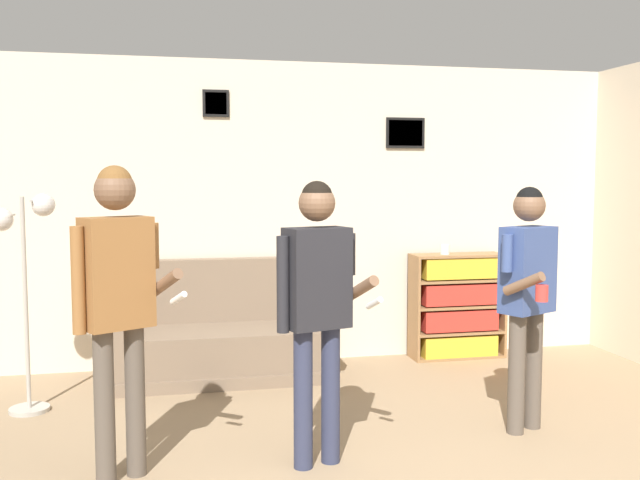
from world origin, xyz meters
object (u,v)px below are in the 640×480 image
object	(u,v)px
person_watcher_holding_cup	(528,283)
drinking_cup	(445,249)
floor_lamp	(24,261)
bookshelf	(457,306)
person_player_foreground_center	(317,293)
person_player_foreground_left	(117,288)
couch	(223,340)

from	to	relation	value
person_watcher_holding_cup	drinking_cup	size ratio (longest dim) A/B	17.73
floor_lamp	bookshelf	bearing A→B (deg)	12.93
person_player_foreground_center	person_watcher_holding_cup	world-z (taller)	person_player_foreground_center
bookshelf	person_watcher_holding_cup	xyz separation A→B (m)	(-0.34, -1.93, 0.50)
person_player_foreground_center	person_watcher_holding_cup	size ratio (longest dim) A/B	1.02
floor_lamp	person_watcher_holding_cup	bearing A→B (deg)	-18.52
person_player_foreground_left	couch	bearing A→B (deg)	70.09
bookshelf	floor_lamp	world-z (taller)	floor_lamp
bookshelf	person_watcher_holding_cup	bearing A→B (deg)	-99.88
couch	person_player_foreground_center	distance (m)	2.16
bookshelf	drinking_cup	size ratio (longest dim) A/B	10.65
person_watcher_holding_cup	drinking_cup	xyz separation A→B (m)	(0.21, 1.93, 0.03)
person_player_foreground_left	person_player_foreground_center	xyz separation A→B (m)	(1.10, -0.04, -0.06)
person_player_foreground_left	person_watcher_holding_cup	size ratio (longest dim) A/B	1.08
floor_lamp	person_player_foreground_left	bearing A→B (deg)	-61.65
bookshelf	person_watcher_holding_cup	size ratio (longest dim) A/B	0.60
bookshelf	couch	bearing A→B (deg)	-175.04
couch	bookshelf	size ratio (longest dim) A/B	1.84
floor_lamp	person_player_foreground_left	distance (m)	1.51
person_player_foreground_center	couch	bearing A→B (deg)	100.86
bookshelf	floor_lamp	bearing A→B (deg)	-167.07
bookshelf	drinking_cup	world-z (taller)	drinking_cup
bookshelf	person_player_foreground_center	size ratio (longest dim) A/B	0.59
person_player_foreground_center	person_watcher_holding_cup	distance (m)	1.48
person_watcher_holding_cup	couch	bearing A→B (deg)	136.69
bookshelf	person_player_foreground_left	xyz separation A→B (m)	(-2.90, -2.16, 0.59)
couch	floor_lamp	bearing A→B (deg)	-155.93
bookshelf	person_player_foreground_left	size ratio (longest dim) A/B	0.56
floor_lamp	person_player_foreground_center	distance (m)	2.28
floor_lamp	person_player_foreground_left	size ratio (longest dim) A/B	0.90
couch	person_player_foreground_center	xyz separation A→B (m)	(0.39, -2.01, 0.70)
floor_lamp	person_player_foreground_center	world-z (taller)	person_player_foreground_center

